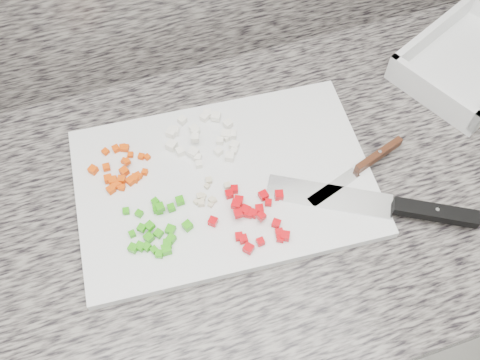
{
  "coord_description": "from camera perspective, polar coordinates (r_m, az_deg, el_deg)",
  "views": [
    {
      "loc": [
        -0.09,
        1.04,
        1.65
      ],
      "look_at": [
        0.05,
        1.44,
        0.94
      ],
      "focal_mm": 40.0,
      "sensor_mm": 36.0,
      "label": 1
    }
  ],
  "objects": [
    {
      "name": "tray",
      "position": [
        1.1,
        23.38,
        11.45
      ],
      "size": [
        0.32,
        0.28,
        0.05
      ],
      "rotation": [
        0.0,
        0.0,
        0.43
      ],
      "color": "silver",
      "rests_on": "countertop"
    },
    {
      "name": "green_pepper_pile",
      "position": [
        0.82,
        -8.72,
        -5.16
      ],
      "size": [
        0.1,
        0.1,
        0.02
      ],
      "color": "#2A9C0E",
      "rests_on": "cutting_board"
    },
    {
      "name": "cabinet",
      "position": [
        1.29,
        -2.09,
        -12.46
      ],
      "size": [
        3.92,
        0.62,
        0.86
      ],
      "primitive_type": "cube",
      "color": "silver",
      "rests_on": "ground"
    },
    {
      "name": "red_pepper_pile",
      "position": [
        0.82,
        1.48,
        -3.88
      ],
      "size": [
        0.13,
        0.12,
        0.02
      ],
      "color": "#BE020A",
      "rests_on": "cutting_board"
    },
    {
      "name": "chef_knife",
      "position": [
        0.86,
        16.54,
        -2.77
      ],
      "size": [
        0.3,
        0.19,
        0.02
      ],
      "rotation": [
        0.0,
        0.0,
        -0.52
      ],
      "color": "silver",
      "rests_on": "cutting_board"
    },
    {
      "name": "cutting_board",
      "position": [
        0.87,
        -1.67,
        -0.23
      ],
      "size": [
        0.49,
        0.35,
        0.02
      ],
      "primitive_type": "cube",
      "rotation": [
        0.0,
        0.0,
        -0.07
      ],
      "color": "silver",
      "rests_on": "countertop"
    },
    {
      "name": "garlic_pile",
      "position": [
        0.84,
        -3.39,
        -1.54
      ],
      "size": [
        0.06,
        0.05,
        0.01
      ],
      "color": "beige",
      "rests_on": "cutting_board"
    },
    {
      "name": "onion_pile",
      "position": [
        0.9,
        -4.02,
        4.57
      ],
      "size": [
        0.12,
        0.11,
        0.02
      ],
      "color": "white",
      "rests_on": "cutting_board"
    },
    {
      "name": "countertop",
      "position": [
        0.87,
        -3.01,
        -3.0
      ],
      "size": [
        3.96,
        0.64,
        0.04
      ],
      "primitive_type": "cube",
      "color": "#6A645E",
      "rests_on": "cabinet"
    },
    {
      "name": "carrot_pile",
      "position": [
        0.88,
        -12.58,
        0.91
      ],
      "size": [
        0.1,
        0.09,
        0.02
      ],
      "color": "#D84304",
      "rests_on": "cutting_board"
    },
    {
      "name": "paring_knife",
      "position": [
        0.89,
        13.44,
        1.79
      ],
      "size": [
        0.19,
        0.07,
        0.02
      ],
      "rotation": [
        0.0,
        0.0,
        0.32
      ],
      "color": "silver",
      "rests_on": "cutting_board"
    }
  ]
}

